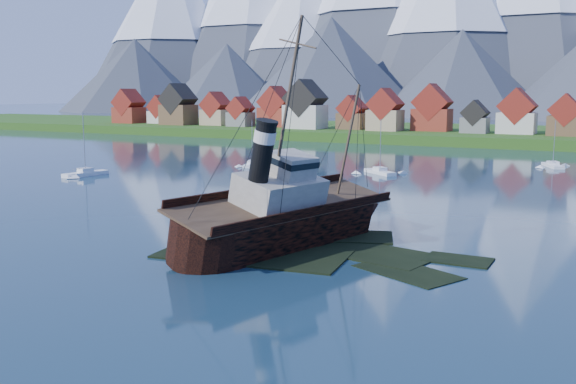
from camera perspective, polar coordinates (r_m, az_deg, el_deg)
The scene contains 10 objects.
ground at distance 62.49m, azimuth 0.24°, elevation -5.51°, with size 1400.00×1400.00×0.00m, color #193247.
shoal at distance 63.68m, azimuth 2.56°, elevation -5.57°, with size 31.71×21.24×1.14m.
shore_bank at distance 225.95m, azimuth 20.67°, elevation 4.34°, with size 600.00×80.00×3.20m, color #1D4914.
seawall at distance 188.41m, azimuth 19.19°, elevation 3.63°, with size 600.00×2.50×2.00m, color #3F3D38.
town at distance 214.84m, azimuth 11.34°, elevation 6.93°, with size 250.96×16.69×17.30m.
tugboat_wreck at distance 66.68m, azimuth -0.03°, elevation -1.93°, with size 7.07×30.48×24.15m.
sailboat_a at distance 136.68m, azimuth -3.19°, elevation 2.41°, with size 4.31×8.57×10.16m.
sailboat_c at distance 124.65m, azimuth 8.17°, elevation 1.72°, with size 7.94×7.00×10.96m.
sailboat_e at distance 145.69m, azimuth 22.48°, elevation 2.15°, with size 5.45×8.94×10.19m.
sailboat_f at distance 126.12m, azimuth -17.55°, elevation 1.50°, with size 3.81×9.14×12.48m.
Camera 1 is at (28.01, -53.67, 15.48)m, focal length 40.00 mm.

